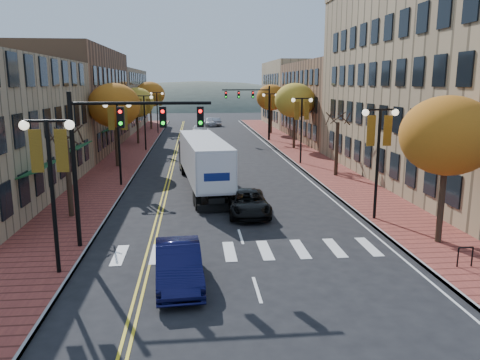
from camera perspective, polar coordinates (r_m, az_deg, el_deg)
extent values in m
plane|color=black|center=(19.25, 1.29, -10.72)|extent=(200.00, 200.00, 0.00)
cube|color=brown|center=(51.14, -13.23, 3.25)|extent=(4.00, 85.00, 0.15)
cube|color=brown|center=(51.89, 6.91, 3.60)|extent=(4.00, 85.00, 0.15)
cube|color=brown|center=(55.70, -21.31, 9.05)|extent=(12.00, 24.00, 11.00)
cube|color=#9E8966|center=(80.09, -16.48, 9.41)|extent=(12.00, 26.00, 9.50)
cube|color=#997F5B|center=(39.48, 26.46, 10.76)|extent=(15.00, 28.00, 15.00)
cube|color=brown|center=(63.17, 13.70, 9.28)|extent=(15.00, 24.00, 10.00)
cube|color=#9E8966|center=(84.25, 8.76, 10.35)|extent=(15.00, 20.00, 11.00)
cylinder|color=#382619|center=(27.04, -20.14, 0.14)|extent=(0.28, 0.28, 4.20)
cylinder|color=#382619|center=(42.48, -14.87, 4.93)|extent=(0.28, 0.28, 4.90)
ellipsoid|color=#C46017|center=(42.26, -15.07, 8.78)|extent=(4.48, 4.48, 3.81)
cylinder|color=#382619|center=(58.27, -12.38, 6.62)|extent=(0.28, 0.28, 4.55)
ellipsoid|color=gold|center=(58.11, -12.50, 9.22)|extent=(4.16, 4.16, 3.54)
cylinder|color=#382619|center=(76.11, -10.83, 8.01)|extent=(0.28, 0.28, 5.04)
ellipsoid|color=#C46017|center=(75.99, -10.92, 10.23)|extent=(4.61, 4.61, 3.92)
cylinder|color=#382619|center=(23.13, 23.42, -1.54)|extent=(0.28, 0.28, 4.55)
ellipsoid|color=#C46017|center=(22.71, 23.96, 4.97)|extent=(4.16, 4.16, 3.54)
cylinder|color=#382619|center=(37.70, 11.71, 3.72)|extent=(0.28, 0.28, 4.20)
cylinder|color=#382619|center=(53.06, 6.63, 6.53)|extent=(0.28, 0.28, 4.90)
ellipsoid|color=gold|center=(52.88, 6.70, 9.62)|extent=(4.48, 4.48, 3.81)
cylinder|color=#382619|center=(68.74, 3.81, 7.70)|extent=(0.28, 0.28, 4.76)
ellipsoid|color=#C46017|center=(68.60, 3.85, 10.01)|extent=(4.35, 4.35, 3.70)
cylinder|color=black|center=(18.96, -21.82, -2.39)|extent=(0.16, 0.16, 6.00)
cylinder|color=black|center=(18.50, -22.53, 6.67)|extent=(1.60, 0.10, 0.10)
sphere|color=#FFF2CC|center=(18.76, -24.84, 6.08)|extent=(0.36, 0.36, 0.36)
sphere|color=#FFF2CC|center=(18.29, -20.08, 6.33)|extent=(0.36, 0.36, 0.36)
cube|color=orange|center=(18.75, -23.58, 3.25)|extent=(0.45, 0.03, 1.60)
cube|color=orange|center=(18.49, -20.93, 3.35)|extent=(0.45, 0.03, 1.60)
cylinder|color=black|center=(34.36, -14.52, 4.09)|extent=(0.16, 0.16, 6.00)
cylinder|color=black|center=(34.11, -14.78, 9.09)|extent=(1.60, 0.10, 0.10)
sphere|color=#FFF2CC|center=(34.25, -16.11, 8.78)|extent=(0.36, 0.36, 0.36)
sphere|color=#FFF2CC|center=(34.00, -13.42, 8.90)|extent=(0.36, 0.36, 0.36)
cube|color=orange|center=(34.24, -15.43, 7.22)|extent=(0.45, 0.03, 1.60)
cube|color=orange|center=(34.10, -13.93, 7.28)|extent=(0.45, 0.03, 1.60)
cylinder|color=black|center=(52.11, -11.52, 6.72)|extent=(0.16, 0.16, 6.00)
cylinder|color=black|center=(51.95, -11.66, 10.02)|extent=(1.60, 0.10, 0.10)
sphere|color=#FFF2CC|center=(52.04, -12.54, 9.82)|extent=(0.36, 0.36, 0.36)
sphere|color=#FFF2CC|center=(51.88, -10.76, 9.88)|extent=(0.36, 0.36, 0.36)
cube|color=orange|center=(52.04, -12.11, 8.79)|extent=(0.45, 0.03, 1.60)
cube|color=orange|center=(51.95, -11.11, 8.82)|extent=(0.45, 0.03, 1.60)
cylinder|color=black|center=(70.00, -10.04, 8.00)|extent=(0.16, 0.16, 6.00)
cylinder|color=black|center=(69.87, -10.13, 10.46)|extent=(1.60, 0.10, 0.10)
sphere|color=#FFF2CC|center=(69.94, -10.79, 10.31)|extent=(0.36, 0.36, 0.36)
sphere|color=#FFF2CC|center=(69.82, -9.46, 10.36)|extent=(0.36, 0.36, 0.36)
cube|color=orange|center=(69.94, -10.47, 9.54)|extent=(0.45, 0.03, 1.60)
cube|color=orange|center=(69.87, -9.72, 9.57)|extent=(0.45, 0.03, 1.60)
cylinder|color=black|center=(25.92, 16.38, 1.60)|extent=(0.16, 0.16, 6.00)
cylinder|color=black|center=(25.58, 16.77, 8.22)|extent=(1.60, 0.10, 0.10)
sphere|color=#FFF2CC|center=(25.30, 15.06, 7.94)|extent=(0.36, 0.36, 0.36)
sphere|color=#FFF2CC|center=(25.90, 18.41, 7.83)|extent=(0.36, 0.36, 0.36)
cube|color=orange|center=(25.50, 15.69, 5.79)|extent=(0.45, 0.03, 1.60)
cube|color=orange|center=(25.84, 17.56, 5.76)|extent=(0.45, 0.03, 1.60)
cylinder|color=black|center=(42.98, 7.47, 5.83)|extent=(0.16, 0.16, 6.00)
cylinder|color=black|center=(42.78, 7.58, 9.83)|extent=(1.60, 0.10, 0.10)
sphere|color=#FFF2CC|center=(42.61, 6.51, 9.65)|extent=(0.36, 0.36, 0.36)
sphere|color=#FFF2CC|center=(42.97, 8.63, 9.61)|extent=(0.36, 0.36, 0.36)
cube|color=orange|center=(42.73, 6.95, 8.37)|extent=(0.45, 0.03, 1.60)
cube|color=orange|center=(42.93, 8.13, 8.35)|extent=(0.45, 0.03, 1.60)
cylinder|color=black|center=(60.59, 3.64, 7.60)|extent=(0.16, 0.16, 6.00)
cylinder|color=black|center=(60.45, 3.68, 10.44)|extent=(1.60, 0.10, 0.10)
sphere|color=#FFF2CC|center=(60.33, 2.91, 10.30)|extent=(0.36, 0.36, 0.36)
sphere|color=#FFF2CC|center=(60.58, 4.44, 10.29)|extent=(0.36, 0.36, 0.36)
cube|color=orange|center=(60.41, 3.24, 9.40)|extent=(0.45, 0.03, 1.60)
cube|color=orange|center=(60.55, 4.09, 9.40)|extent=(0.45, 0.03, 1.60)
cylinder|color=black|center=(21.66, -19.51, 0.82)|extent=(0.20, 0.20, 7.00)
cylinder|color=black|center=(20.80, -11.93, 9.15)|extent=(6.00, 0.14, 0.14)
cube|color=black|center=(20.95, -14.33, 7.41)|extent=(0.30, 0.25, 0.90)
sphere|color=#FF0C0C|center=(20.79, -14.42, 8.07)|extent=(0.16, 0.16, 0.16)
cube|color=black|center=(20.75, -9.37, 7.58)|extent=(0.30, 0.25, 0.90)
sphere|color=#FF0C0C|center=(20.60, -9.42, 8.24)|extent=(0.16, 0.16, 0.16)
cube|color=black|center=(20.71, -4.86, 7.68)|extent=(0.30, 0.25, 0.90)
sphere|color=#FF0C0C|center=(20.55, -4.86, 8.35)|extent=(0.16, 0.16, 0.16)
cylinder|color=black|center=(60.54, 3.55, 8.07)|extent=(0.20, 0.20, 7.00)
cylinder|color=black|center=(60.02, 0.71, 10.93)|extent=(6.00, 0.14, 0.14)
cube|color=black|center=(60.14, 1.57, 10.36)|extent=(0.30, 0.25, 0.90)
sphere|color=#FF0C0C|center=(59.99, 1.59, 10.59)|extent=(0.16, 0.16, 0.16)
cube|color=black|center=(59.94, -0.16, 10.36)|extent=(0.30, 0.25, 0.90)
sphere|color=#FF0C0C|center=(59.80, -0.15, 10.59)|extent=(0.16, 0.16, 0.16)
cube|color=black|center=(59.81, -1.73, 10.35)|extent=(0.30, 0.25, 0.90)
sphere|color=#FF0C0C|center=(59.66, -1.73, 10.59)|extent=(0.16, 0.16, 0.16)
cube|color=black|center=(32.29, -4.38, -0.04)|extent=(2.08, 11.93, 0.32)
cube|color=silver|center=(32.00, -4.42, 2.77)|extent=(3.54, 12.07, 2.56)
cube|color=black|center=(39.33, -5.68, 3.14)|extent=(2.55, 2.96, 2.29)
cylinder|color=black|center=(27.65, -5.16, -2.74)|extent=(0.41, 0.94, 0.92)
cylinder|color=black|center=(27.90, -1.23, -2.56)|extent=(0.41, 0.94, 0.92)
cylinder|color=black|center=(28.71, -5.39, -2.20)|extent=(0.41, 0.94, 0.92)
cylinder|color=black|center=(28.95, -1.61, -2.04)|extent=(0.41, 0.94, 0.92)
cylinder|color=black|center=(38.34, -6.92, 1.30)|extent=(0.41, 0.94, 0.92)
cylinder|color=black|center=(38.52, -4.07, 1.41)|extent=(0.41, 0.94, 0.92)
cylinder|color=black|center=(40.32, -7.14, 1.81)|extent=(0.41, 0.94, 0.92)
cylinder|color=black|center=(40.49, -4.43, 1.91)|extent=(0.41, 0.94, 0.92)
imported|color=black|center=(17.71, -7.53, -10.16)|extent=(1.97, 4.80, 1.55)
imported|color=black|center=(26.59, 0.93, -2.78)|extent=(2.30, 4.93, 1.37)
imported|color=silver|center=(69.99, -5.19, 6.20)|extent=(1.72, 3.86, 1.29)
imported|color=#B9B8C0|center=(82.06, -3.64, 7.08)|extent=(2.16, 4.96, 1.42)
imported|color=#B3B4BC|center=(82.65, -3.02, 7.11)|extent=(1.97, 4.38, 1.39)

